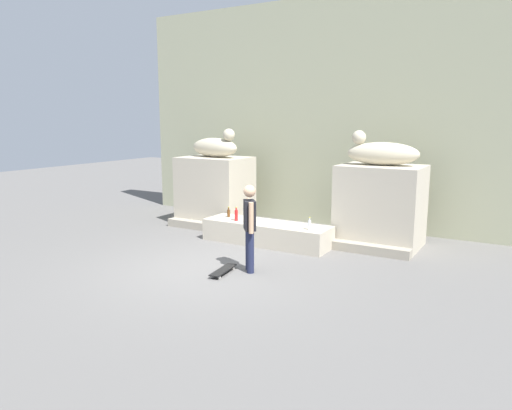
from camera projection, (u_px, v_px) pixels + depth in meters
ground_plane at (211, 269)px, 9.35m from camera, size 40.00×40.00×0.00m
facade_wall at (319, 114)px, 13.20m from camera, size 11.00×0.60×6.04m
pedestal_left at (215, 191)px, 13.25m from camera, size 1.84×1.37×1.85m
pedestal_right at (380, 206)px, 10.95m from camera, size 1.84×1.37×1.85m
statue_reclining_left at (215, 147)px, 13.01m from camera, size 1.68×0.85×0.78m
statue_reclining_right at (381, 153)px, 10.75m from camera, size 1.65×0.72×0.78m
ledge_block at (266, 233)px, 11.20m from camera, size 3.05×0.89×0.51m
skater at (250, 224)px, 9.05m from camera, size 0.38×0.44×1.67m
skateboard at (223, 270)px, 9.07m from camera, size 0.31×0.82×0.08m
bottle_blue at (249, 218)px, 11.02m from camera, size 0.07×0.07×0.30m
bottle_red at (236, 215)px, 11.33m from camera, size 0.08×0.08×0.33m
bottle_clear at (310, 225)px, 10.40m from camera, size 0.06×0.06×0.28m
bottle_brown at (229, 213)px, 11.77m from camera, size 0.07×0.07×0.25m
stair_step at (277, 235)px, 11.65m from camera, size 6.45×0.50×0.20m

